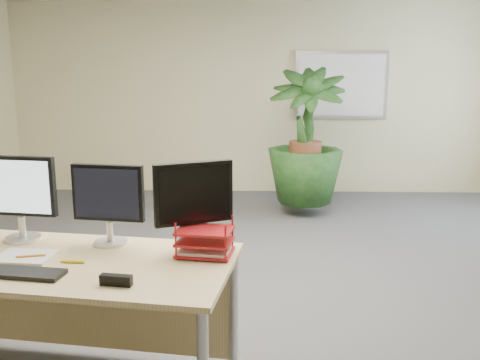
{
  "coord_description": "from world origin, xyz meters",
  "views": [
    {
      "loc": [
        0.01,
        -3.72,
        1.81
      ],
      "look_at": [
        -0.12,
        0.35,
        0.94
      ],
      "focal_mm": 40.0,
      "sensor_mm": 36.0,
      "label": 1
    }
  ],
  "objects_px": {
    "floor_plant": "(305,155)",
    "monitor_left": "(19,193)",
    "monitor_right": "(108,199)",
    "desk": "(54,280)"
  },
  "relations": [
    {
      "from": "floor_plant",
      "to": "monitor_right",
      "type": "distance_m",
      "value": 3.85
    },
    {
      "from": "floor_plant",
      "to": "monitor_left",
      "type": "xyz_separation_m",
      "value": [
        -1.99,
        -3.5,
        0.34
      ]
    },
    {
      "from": "floor_plant",
      "to": "desk",
      "type": "bearing_deg",
      "value": -115.27
    },
    {
      "from": "floor_plant",
      "to": "monitor_right",
      "type": "xyz_separation_m",
      "value": [
        -1.44,
        -3.56,
        0.32
      ]
    },
    {
      "from": "floor_plant",
      "to": "monitor_left",
      "type": "relative_size",
      "value": 2.97
    },
    {
      "from": "floor_plant",
      "to": "monitor_left",
      "type": "distance_m",
      "value": 4.04
    },
    {
      "from": "monitor_left",
      "to": "monitor_right",
      "type": "height_order",
      "value": "monitor_left"
    },
    {
      "from": "floor_plant",
      "to": "monitor_left",
      "type": "height_order",
      "value": "floor_plant"
    },
    {
      "from": "desk",
      "to": "monitor_left",
      "type": "xyz_separation_m",
      "value": [
        -0.24,
        0.19,
        0.46
      ]
    },
    {
      "from": "monitor_right",
      "to": "monitor_left",
      "type": "bearing_deg",
      "value": 173.97
    }
  ]
}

